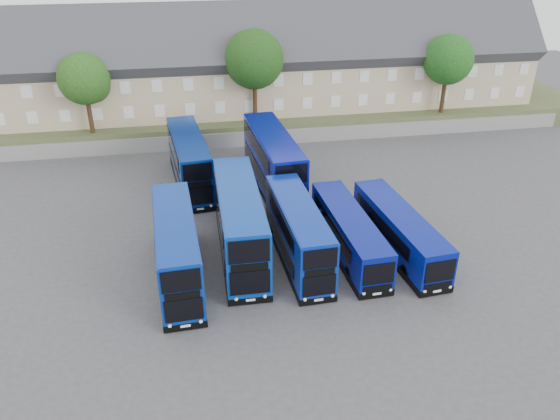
# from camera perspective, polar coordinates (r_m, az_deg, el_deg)

# --- Properties ---
(ground) EXTENTS (120.00, 120.00, 0.00)m
(ground) POSITION_cam_1_polar(r_m,az_deg,el_deg) (34.64, -0.05, -7.75)
(ground) COLOR #434348
(ground) RESTS_ON ground
(retaining_wall) EXTENTS (70.00, 0.40, 1.50)m
(retaining_wall) POSITION_cam_1_polar(r_m,az_deg,el_deg) (55.44, -4.41, 7.38)
(retaining_wall) COLOR slate
(retaining_wall) RESTS_ON ground
(earth_bank) EXTENTS (80.00, 20.00, 2.00)m
(earth_bank) POSITION_cam_1_polar(r_m,az_deg,el_deg) (64.78, -5.38, 10.66)
(earth_bank) COLOR #4E532F
(earth_bank) RESTS_ON ground
(terrace_row) EXTENTS (60.00, 10.40, 11.20)m
(terrace_row) POSITION_cam_1_polar(r_m,az_deg,el_deg) (59.77, -2.30, 14.84)
(terrace_row) COLOR tan
(terrace_row) RESTS_ON earth_bank
(dd_front_left) EXTENTS (2.98, 10.78, 4.24)m
(dd_front_left) POSITION_cam_1_polar(r_m,az_deg,el_deg) (34.64, -10.72, -4.16)
(dd_front_left) COLOR navy
(dd_front_left) RESTS_ON ground
(dd_front_mid) EXTENTS (2.85, 11.81, 4.68)m
(dd_front_mid) POSITION_cam_1_polar(r_m,az_deg,el_deg) (36.55, -4.22, -1.46)
(dd_front_mid) COLOR #083496
(dd_front_mid) RESTS_ON ground
(dd_front_right) EXTENTS (2.77, 10.28, 4.05)m
(dd_front_right) POSITION_cam_1_polar(r_m,az_deg,el_deg) (35.92, 1.91, -2.54)
(dd_front_right) COLOR #082798
(dd_front_right) RESTS_ON ground
(dd_rear_left) EXTENTS (3.60, 11.19, 4.37)m
(dd_rear_left) POSITION_cam_1_polar(r_m,az_deg,el_deg) (47.01, -9.44, 5.01)
(dd_rear_left) COLOR navy
(dd_rear_left) RESTS_ON ground
(dd_rear_right) EXTENTS (3.53, 12.10, 4.75)m
(dd_rear_right) POSITION_cam_1_polar(r_m,az_deg,el_deg) (45.80, -0.71, 5.02)
(dd_rear_right) COLOR #07128F
(dd_rear_right) RESTS_ON ground
(coach_east_a) EXTENTS (2.74, 10.86, 2.94)m
(coach_east_a) POSITION_cam_1_polar(r_m,az_deg,el_deg) (37.23, 7.21, -2.56)
(coach_east_a) COLOR navy
(coach_east_a) RESTS_ON ground
(coach_east_b) EXTENTS (3.26, 11.00, 2.96)m
(coach_east_b) POSITION_cam_1_polar(r_m,az_deg,el_deg) (38.01, 12.31, -2.33)
(coach_east_b) COLOR navy
(coach_east_b) RESTS_ON ground
(tree_west) EXTENTS (4.80, 4.80, 7.65)m
(tree_west) POSITION_cam_1_polar(r_m,az_deg,el_deg) (55.12, -19.62, 12.63)
(tree_west) COLOR #382314
(tree_west) RESTS_ON earth_bank
(tree_mid) EXTENTS (5.76, 5.76, 9.18)m
(tree_mid) POSITION_cam_1_polar(r_m,az_deg,el_deg) (55.08, -2.58, 15.26)
(tree_mid) COLOR #382314
(tree_mid) RESTS_ON earth_bank
(tree_east) EXTENTS (5.12, 5.12, 8.16)m
(tree_east) POSITION_cam_1_polar(r_m,az_deg,el_deg) (60.65, 17.23, 14.62)
(tree_east) COLOR #382314
(tree_east) RESTS_ON earth_bank
(tree_far) EXTENTS (5.44, 5.44, 8.67)m
(tree_far) POSITION_cam_1_polar(r_m,az_deg,el_deg) (69.41, 19.34, 16.19)
(tree_far) COLOR #382314
(tree_far) RESTS_ON earth_bank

